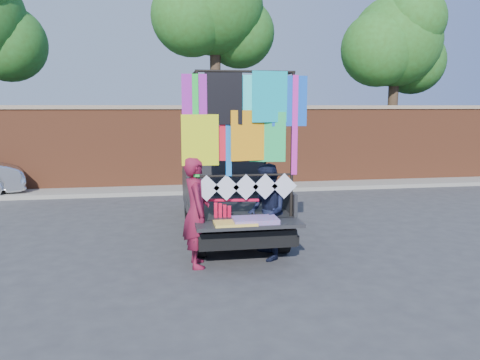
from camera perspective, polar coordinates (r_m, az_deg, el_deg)
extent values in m
plane|color=#38383A|center=(8.32, -3.07, -9.04)|extent=(90.00, 90.00, 0.00)
cube|color=brown|center=(14.95, -6.23, 3.83)|extent=(30.00, 0.35, 2.50)
cube|color=gray|center=(14.89, -6.32, 8.82)|extent=(30.00, 0.45, 0.12)
cube|color=gray|center=(14.41, -5.98, -1.13)|extent=(30.00, 1.20, 0.12)
sphere|color=#2E5D1A|center=(17.24, -26.38, 14.64)|extent=(2.40, 2.40, 2.40)
cylinder|color=#38281C|center=(16.17, -3.00, 9.50)|extent=(0.36, 0.36, 5.46)
sphere|color=#2E5D1A|center=(16.50, -3.10, 20.40)|extent=(3.20, 3.20, 3.20)
sphere|color=#2E5D1A|center=(16.88, -0.06, 17.46)|extent=(2.40, 2.40, 2.40)
sphere|color=#2E5D1A|center=(16.06, -5.96, 19.26)|extent=(2.60, 2.60, 2.60)
cylinder|color=#38281C|center=(18.13, 18.06, 7.58)|extent=(0.36, 0.36, 4.55)
sphere|color=#2E5D1A|center=(18.27, 18.47, 15.75)|extent=(3.20, 3.20, 3.20)
sphere|color=#2E5D1A|center=(18.98, 20.26, 13.41)|extent=(2.40, 2.40, 2.40)
sphere|color=#2E5D1A|center=(17.61, 16.51, 15.04)|extent=(2.60, 2.60, 2.60)
sphere|color=#2E5D1A|center=(17.99, 20.41, 17.86)|extent=(2.20, 2.20, 2.20)
cylinder|color=black|center=(10.55, -6.15, -3.48)|extent=(0.21, 0.62, 0.62)
cylinder|color=black|center=(8.11, -5.02, -7.26)|extent=(0.21, 0.62, 0.62)
cylinder|color=black|center=(10.73, 1.63, -3.22)|extent=(0.21, 0.62, 0.62)
cylinder|color=black|center=(8.35, 5.05, -6.79)|extent=(0.21, 0.62, 0.62)
cube|color=black|center=(9.32, -1.18, -4.09)|extent=(1.59, 3.92, 0.28)
cube|color=black|center=(8.59, -0.49, -3.43)|extent=(1.68, 2.15, 0.09)
cube|color=black|center=(8.46, -6.00, -2.25)|extent=(0.06, 2.15, 0.42)
cube|color=black|center=(8.71, 4.84, -1.90)|extent=(0.06, 2.15, 0.42)
cube|color=black|center=(9.57, -1.51, -0.89)|extent=(1.68, 0.06, 0.42)
cube|color=black|center=(10.45, -2.22, 0.19)|extent=(1.68, 1.49, 1.17)
cube|color=#8C9EAD|center=(9.98, -1.91, 1.95)|extent=(1.49, 0.06, 0.51)
cube|color=#8C9EAD|center=(11.11, -2.69, 1.68)|extent=(1.49, 0.09, 0.65)
cube|color=black|center=(11.49, -2.88, -0.19)|extent=(1.63, 0.84, 0.51)
cube|color=black|center=(7.33, 1.15, -5.44)|extent=(1.68, 0.51, 0.06)
cube|color=black|center=(7.63, 0.83, -7.62)|extent=(1.73, 0.14, 0.17)
cylinder|color=black|center=(7.35, -5.19, 4.01)|extent=(0.05, 0.05, 2.33)
cylinder|color=black|center=(9.30, -6.15, 5.02)|extent=(0.05, 0.05, 2.33)
cylinder|color=black|center=(7.62, 6.38, 4.17)|extent=(0.05, 0.05, 2.33)
cylinder|color=black|center=(9.52, 3.11, 5.15)|extent=(0.05, 0.05, 2.33)
cylinder|color=black|center=(7.44, 0.72, 13.10)|extent=(1.59, 0.04, 0.04)
cylinder|color=black|center=(9.37, -1.49, 12.23)|extent=(1.59, 0.04, 0.04)
cylinder|color=black|center=(8.32, -5.85, 12.61)|extent=(0.04, 2.01, 0.04)
cylinder|color=black|center=(8.56, 4.67, 12.52)|extent=(0.04, 2.01, 0.04)
cylinder|color=black|center=(7.50, 0.70, 0.56)|extent=(1.59, 0.04, 0.04)
cube|color=purple|center=(7.31, -4.74, 9.85)|extent=(0.58, 0.01, 0.79)
cube|color=black|center=(7.31, -1.94, 9.87)|extent=(0.58, 0.01, 0.79)
cube|color=#35FAFF|center=(7.41, 0.74, 9.87)|extent=(0.58, 0.01, 0.79)
cube|color=#0DB0BD|center=(7.44, 3.48, 9.85)|extent=(0.58, 0.01, 0.79)
cube|color=blue|center=(7.56, 6.04, 9.80)|extent=(0.58, 0.01, 0.79)
cube|color=#D6E518|center=(7.29, -4.65, 5.08)|extent=(0.58, 0.01, 0.79)
cube|color=red|center=(7.37, -1.96, 5.15)|extent=(0.58, 0.01, 0.79)
cube|color=orange|center=(7.38, 0.78, 5.16)|extent=(0.58, 0.01, 0.79)
cube|color=#22C15E|center=(7.49, 3.37, 5.20)|extent=(0.58, 0.01, 0.79)
cube|color=#1BD839|center=(7.29, -5.42, 6.54)|extent=(0.09, 0.01, 1.59)
cube|color=#DA24AD|center=(7.58, 6.71, 6.61)|extent=(0.09, 0.01, 1.59)
cube|color=blue|center=(7.35, -1.40, 6.60)|extent=(0.09, 0.01, 1.59)
cube|color=silver|center=(7.42, -4.09, -1.01)|extent=(0.42, 0.01, 0.42)
cube|color=silver|center=(7.45, -1.67, -0.94)|extent=(0.42, 0.01, 0.42)
cube|color=silver|center=(7.50, 0.73, -0.88)|extent=(0.42, 0.01, 0.42)
cube|color=silver|center=(7.57, 3.09, -0.81)|extent=(0.42, 0.01, 0.42)
cube|color=silver|center=(7.64, 5.41, -0.73)|extent=(0.42, 0.01, 0.42)
cube|color=#E13274|center=(7.33, 1.87, -4.91)|extent=(0.70, 0.42, 0.07)
cube|color=#F6CC4D|center=(7.22, -0.58, -5.28)|extent=(0.65, 0.37, 0.04)
imported|color=maroon|center=(7.54, -5.36, -3.85)|extent=(0.46, 0.68, 1.81)
imported|color=black|center=(7.90, 3.27, -3.90)|extent=(0.63, 0.80, 1.63)
cube|color=red|center=(7.66, -0.95, -2.46)|extent=(0.87, 0.18, 0.04)
cube|color=red|center=(7.66, -2.97, -4.57)|extent=(0.06, 0.02, 0.51)
cube|color=red|center=(7.67, -2.42, -4.70)|extent=(0.06, 0.02, 0.51)
cube|color=red|center=(7.69, -1.87, -4.83)|extent=(0.06, 0.02, 0.51)
cube|color=red|center=(7.70, -1.33, -4.95)|extent=(0.06, 0.02, 0.51)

